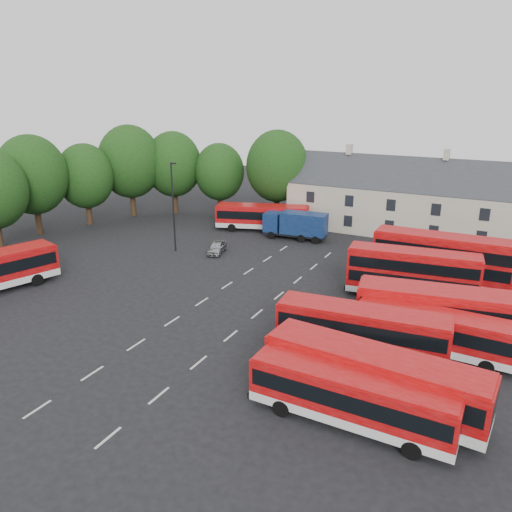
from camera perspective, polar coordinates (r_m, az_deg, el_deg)
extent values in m
plane|color=black|center=(39.04, -7.83, -6.26)|extent=(140.00, 140.00, 0.00)
cube|color=beige|center=(30.25, -23.72, -15.74)|extent=(0.15, 1.80, 0.01)
cube|color=beige|center=(32.39, -18.21, -12.62)|extent=(0.15, 1.80, 0.01)
cube|color=beige|center=(34.86, -13.54, -9.82)|extent=(0.15, 1.80, 0.01)
cube|color=beige|center=(37.59, -9.58, -7.36)|extent=(0.15, 1.80, 0.01)
cube|color=beige|center=(40.54, -6.21, -5.22)|extent=(0.15, 1.80, 0.01)
cube|color=beige|center=(43.65, -3.33, -3.36)|extent=(0.15, 1.80, 0.01)
cube|color=beige|center=(46.90, -0.85, -1.75)|extent=(0.15, 1.80, 0.01)
cube|color=beige|center=(50.25, 1.30, -0.34)|extent=(0.15, 1.80, 0.01)
cube|color=beige|center=(53.70, 3.18, 0.89)|extent=(0.15, 1.80, 0.01)
cube|color=beige|center=(27.05, -16.54, -19.29)|extent=(0.15, 1.80, 0.01)
cube|color=beige|center=(29.43, -11.04, -15.38)|extent=(0.15, 1.80, 0.01)
cube|color=beige|center=(32.12, -6.58, -11.99)|extent=(0.15, 1.80, 0.01)
cube|color=beige|center=(35.07, -2.92, -9.10)|extent=(0.15, 1.80, 0.01)
cube|color=beige|center=(38.21, 0.11, -6.64)|extent=(0.15, 1.80, 0.01)
cube|color=beige|center=(41.50, 2.65, -4.54)|extent=(0.15, 1.80, 0.01)
cube|color=beige|center=(44.90, 4.79, -2.75)|extent=(0.15, 1.80, 0.01)
cube|color=beige|center=(48.40, 6.63, -1.22)|extent=(0.15, 1.80, 0.01)
cube|color=beige|center=(51.97, 8.21, 0.11)|extent=(0.15, 1.80, 0.01)
cylinder|color=black|center=(63.91, -23.65, 4.17)|extent=(0.70, 0.70, 4.20)
ellipsoid|color=#0E3510|center=(63.01, -24.22, 8.45)|extent=(7.92, 7.92, 9.11)
cylinder|color=black|center=(66.35, -18.56, 5.01)|extent=(0.70, 0.70, 3.67)
ellipsoid|color=#0E3510|center=(65.56, -18.94, 8.63)|extent=(6.93, 6.93, 7.97)
cylinder|color=black|center=(69.15, -13.90, 6.25)|extent=(0.70, 0.70, 4.38)
ellipsoid|color=#0E3510|center=(68.30, -14.23, 10.41)|extent=(8.25, 8.25, 9.49)
cylinder|color=black|center=(69.76, -9.23, 6.51)|extent=(0.70, 0.70, 4.02)
ellipsoid|color=#0E3510|center=(68.96, -9.43, 10.31)|extent=(7.59, 7.59, 8.73)
cylinder|color=black|center=(68.14, -4.12, 6.19)|extent=(0.70, 0.70, 3.50)
ellipsoid|color=#0E3510|center=(67.40, -4.20, 9.57)|extent=(6.60, 6.60, 7.59)
cylinder|color=black|center=(65.23, 2.38, 5.98)|extent=(0.70, 0.70, 4.20)
ellipsoid|color=#0E3510|center=(64.35, 2.44, 10.22)|extent=(7.92, 7.92, 9.11)
cube|color=beige|center=(60.67, 20.24, 4.52)|extent=(35.00, 7.00, 5.50)
cube|color=#2D3035|center=(60.12, 20.53, 7.06)|extent=(35.70, 7.13, 7.13)
cube|color=beige|center=(61.77, 10.63, 11.91)|extent=(0.60, 0.90, 1.20)
cube|color=beige|center=(59.54, 20.96, 10.79)|extent=(0.60, 0.90, 1.20)
cube|color=silver|center=(26.92, 10.69, -17.06)|extent=(10.46, 2.57, 0.52)
cube|color=#AE0A0D|center=(26.25, 10.84, -14.95)|extent=(10.46, 2.57, 1.85)
cube|color=black|center=(26.23, 10.85, -14.87)|extent=(10.04, 2.62, 0.90)
cube|color=#AE0A0D|center=(25.74, 10.98, -13.15)|extent=(10.25, 2.47, 0.11)
cylinder|color=black|center=(27.20, 2.93, -16.96)|extent=(0.95, 0.28, 0.95)
cylinder|color=black|center=(27.39, 18.35, -17.75)|extent=(0.95, 0.28, 0.95)
cube|color=silver|center=(28.26, 13.05, -15.10)|extent=(11.92, 3.61, 0.59)
cube|color=#AE0A0D|center=(27.56, 13.25, -12.79)|extent=(11.92, 3.61, 2.08)
cube|color=black|center=(27.53, 13.26, -12.69)|extent=(11.46, 3.64, 1.01)
cube|color=#AE0A0D|center=(27.01, 13.43, -10.80)|extent=(11.68, 3.49, 0.13)
cylinder|color=black|center=(28.64, 4.83, -14.84)|extent=(1.09, 0.38, 1.07)
cylinder|color=black|center=(28.75, 21.19, -16.05)|extent=(1.09, 0.38, 1.07)
cube|color=silver|center=(33.41, 11.85, -9.53)|extent=(11.04, 3.49, 0.54)
cube|color=#AE0A0D|center=(32.86, 11.99, -7.63)|extent=(11.04, 3.49, 1.92)
cube|color=black|center=(32.83, 11.99, -7.55)|extent=(10.62, 3.51, 0.94)
cube|color=#AE0A0D|center=(32.43, 12.11, -6.02)|extent=(10.82, 3.37, 0.12)
cylinder|color=black|center=(33.22, 5.48, -9.89)|extent=(1.01, 0.37, 0.99)
cylinder|color=black|center=(34.24, 17.97, -9.87)|extent=(1.01, 0.37, 0.99)
cube|color=silver|center=(34.62, 19.72, -9.33)|extent=(10.21, 2.73, 0.51)
cube|color=#AE0A0D|center=(34.12, 19.93, -7.62)|extent=(10.21, 2.73, 1.79)
cube|color=black|center=(34.10, 19.93, -7.55)|extent=(9.81, 2.77, 0.87)
cube|color=#AE0A0D|center=(33.73, 20.10, -6.17)|extent=(10.01, 2.63, 0.11)
cylinder|color=black|center=(34.38, 13.99, -9.42)|extent=(0.93, 0.30, 0.92)
cylinder|color=black|center=(35.42, 25.20, -9.88)|extent=(0.93, 0.30, 0.92)
cube|color=silver|center=(36.92, 21.00, -7.44)|extent=(12.51, 4.77, 0.61)
cube|color=#AE0A0D|center=(36.37, 21.25, -5.47)|extent=(12.51, 4.77, 2.17)
cube|color=black|center=(36.34, 21.26, -5.39)|extent=(12.04, 4.76, 1.06)
cube|color=#AE0A0D|center=(35.94, 21.46, -3.81)|extent=(12.25, 4.62, 0.13)
cylinder|color=black|center=(35.80, 14.74, -8.15)|extent=(1.15, 0.49, 1.11)
cylinder|color=black|center=(38.70, 26.68, -7.53)|extent=(1.15, 0.49, 1.11)
cube|color=silver|center=(42.41, 17.22, -3.84)|extent=(10.36, 3.50, 0.51)
cube|color=#AE0A0D|center=(41.79, 17.45, -1.56)|extent=(10.36, 3.50, 3.09)
cube|color=black|center=(41.99, 17.38, -2.33)|extent=(9.96, 3.50, 0.88)
cube|color=#AE0A0D|center=(41.29, 17.66, 0.52)|extent=(10.14, 3.38, 0.11)
cylinder|color=black|center=(41.77, 12.64, -4.16)|extent=(0.95, 0.37, 0.92)
cylinder|color=black|center=(43.49, 21.55, -4.13)|extent=(0.95, 0.37, 0.92)
cube|color=black|center=(41.59, 17.53, -0.78)|extent=(9.96, 3.50, 0.88)
cube|color=silver|center=(45.85, 20.20, -2.37)|extent=(11.32, 2.66, 0.57)
cube|color=#AE0A0D|center=(45.21, 20.48, 0.01)|extent=(11.32, 2.66, 3.44)
cube|color=black|center=(45.42, 20.38, -0.79)|extent=(10.87, 2.72, 0.98)
cube|color=#AE0A0D|center=(44.72, 20.73, 2.16)|extent=(11.09, 2.56, 0.12)
cylinder|color=black|center=(45.33, 15.45, -2.49)|extent=(1.03, 0.30, 1.03)
cylinder|color=black|center=(46.86, 24.71, -2.88)|extent=(1.03, 0.30, 1.03)
cube|color=black|center=(45.02, 20.57, 0.81)|extent=(10.87, 2.72, 0.98)
cylinder|color=black|center=(49.47, -24.88, -1.79)|extent=(0.59, 1.11, 1.07)
cube|color=silver|center=(60.27, 0.72, 3.65)|extent=(11.25, 5.81, 0.55)
cube|color=#AE0A0D|center=(59.96, 0.73, 4.80)|extent=(11.25, 5.81, 1.95)
cube|color=black|center=(59.95, 0.73, 4.85)|extent=(10.85, 5.73, 0.95)
cube|color=#AE0A0D|center=(59.73, 0.73, 5.76)|extent=(11.01, 5.65, 0.12)
cylinder|color=black|center=(59.87, -2.78, 3.25)|extent=(1.04, 0.58, 1.00)
cylinder|color=black|center=(61.03, 4.16, 3.52)|extent=(1.04, 0.58, 1.00)
cube|color=black|center=(57.04, 4.48, 2.52)|extent=(7.27, 2.52, 0.27)
cube|color=#0D2250|center=(57.55, 1.97, 3.95)|extent=(1.97, 2.38, 2.14)
cube|color=black|center=(57.76, 1.19, 4.34)|extent=(0.26, 1.89, 1.07)
cube|color=#0D2250|center=(56.39, 5.50, 3.71)|extent=(5.26, 2.67, 2.41)
cylinder|color=black|center=(56.94, 1.77, 2.40)|extent=(0.91, 0.33, 0.89)
cylinder|color=black|center=(57.28, 7.36, 2.35)|extent=(0.91, 0.33, 0.89)
imported|color=#A6A9AE|center=(52.11, -4.49, 1.00)|extent=(2.40, 3.85, 1.22)
cylinder|color=black|center=(52.20, -9.43, 5.40)|extent=(0.17, 0.17, 9.25)
cube|color=black|center=(51.21, -9.45, 10.42)|extent=(0.56, 0.25, 0.17)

